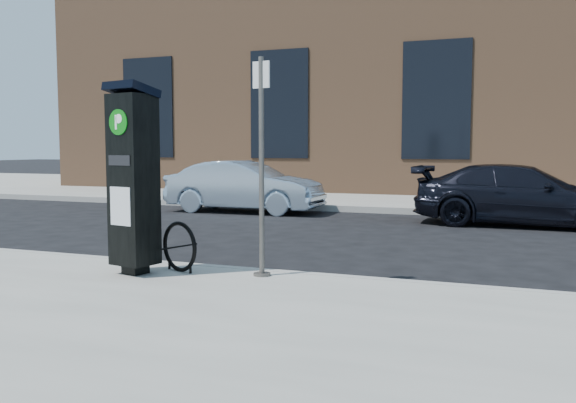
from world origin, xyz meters
The scene contains 10 objects.
ground centered at (0.00, 0.00, 0.00)m, with size 120.00×120.00×0.00m, color black.
sidewalk_far centered at (0.00, 14.00, 0.07)m, with size 60.00×12.00×0.15m, color gray.
curb_near centered at (0.00, -0.02, 0.07)m, with size 60.00×0.12×0.16m, color #9E9B93.
curb_far centered at (0.00, 8.02, 0.07)m, with size 60.00×0.12×0.16m, color #9E9B93.
building centered at (0.00, 17.00, 4.15)m, with size 28.00×10.05×8.25m.
parking_kiosk centered at (-1.71, -0.74, 1.27)m, with size 0.58×0.54×2.18m.
sign_pole centered at (-0.30, -0.33, 1.36)m, with size 0.21×0.20×2.44m.
bike_rack centered at (-1.30, -0.45, 0.44)m, with size 0.57×0.25×0.59m.
car_silver centered at (-3.97, 7.08, 0.64)m, with size 1.34×3.86×1.27m, color #9CB3C7.
car_dark centered at (2.44, 6.74, 0.63)m, with size 1.75×4.31×1.25m, color black.
Camera 1 is at (2.40, -6.57, 1.59)m, focal length 38.00 mm.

